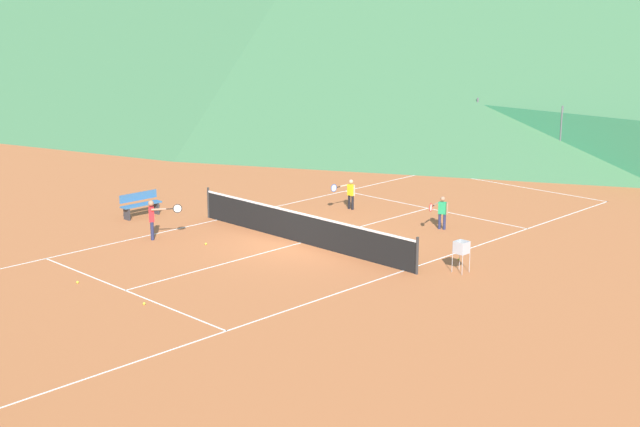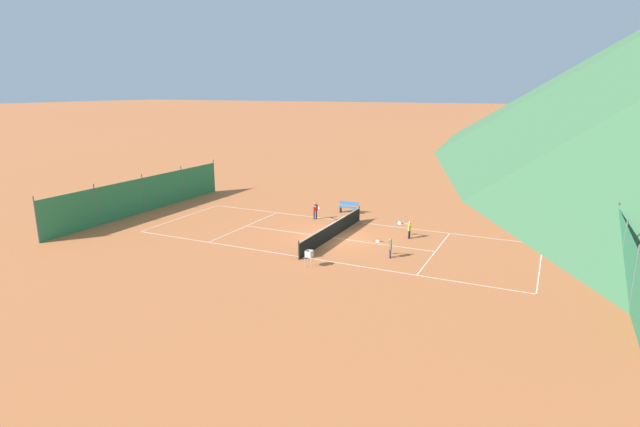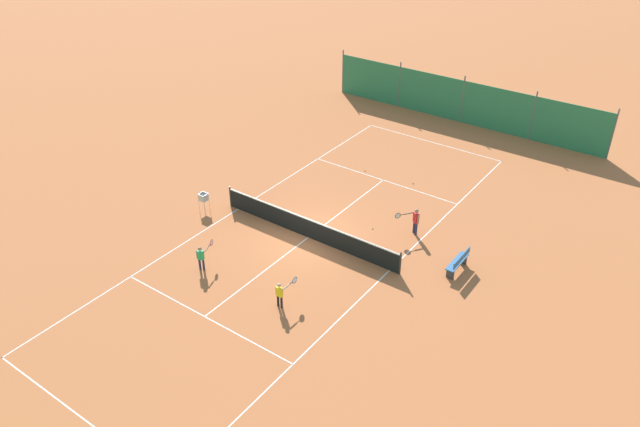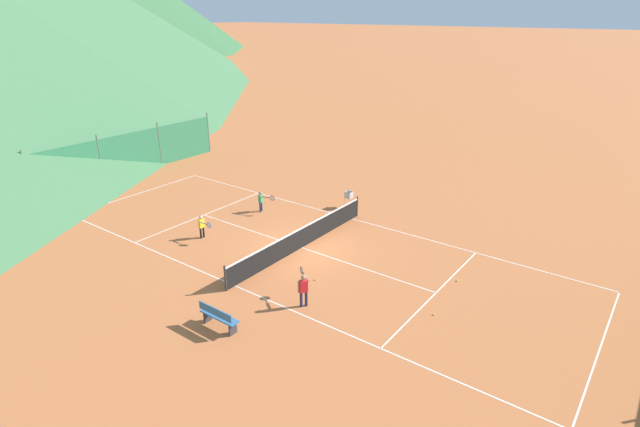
# 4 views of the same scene
# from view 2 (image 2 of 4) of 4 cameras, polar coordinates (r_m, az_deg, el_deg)

# --- Properties ---
(ground_plane) EXTENTS (600.00, 600.00, 0.00)m
(ground_plane) POSITION_cam_2_polar(r_m,az_deg,el_deg) (31.13, 1.47, -2.78)
(ground_plane) COLOR #BC6638
(court_line_markings) EXTENTS (8.25, 23.85, 0.01)m
(court_line_markings) POSITION_cam_2_polar(r_m,az_deg,el_deg) (31.13, 1.47, -2.78)
(court_line_markings) COLOR white
(court_line_markings) RESTS_ON ground
(tennis_net) EXTENTS (9.18, 0.08, 1.06)m
(tennis_net) POSITION_cam_2_polar(r_m,az_deg,el_deg) (30.99, 1.48, -1.90)
(tennis_net) COLOR #2D2D2D
(tennis_net) RESTS_ON ground
(windscreen_fence_far) EXTENTS (17.28, 0.08, 2.90)m
(windscreen_fence_far) POSITION_cam_2_polar(r_m,az_deg,el_deg) (28.54, 31.33, -3.74)
(windscreen_fence_far) COLOR #2D754C
(windscreen_fence_far) RESTS_ON ground
(windscreen_fence_near) EXTENTS (17.28, 0.08, 2.90)m
(windscreen_fence_near) POSITION_cam_2_polar(r_m,az_deg,el_deg) (39.50, -19.55, 1.99)
(windscreen_fence_near) COLOR #2D754C
(windscreen_fence_near) RESTS_ON ground
(player_near_baseline) EXTENTS (0.36, 0.98, 1.10)m
(player_near_baseline) POSITION_cam_2_polar(r_m,az_deg,el_deg) (27.59, 7.93, -3.75)
(player_near_baseline) COLOR #23284C
(player_near_baseline) RESTS_ON ground
(player_far_service) EXTENTS (0.87, 0.84, 1.25)m
(player_far_service) POSITION_cam_2_polar(r_m,az_deg,el_deg) (35.29, -0.53, 0.49)
(player_far_service) COLOR #23284C
(player_far_service) RESTS_ON ground
(player_near_service) EXTENTS (0.38, 0.93, 1.09)m
(player_near_service) POSITION_cam_2_polar(r_m,az_deg,el_deg) (31.31, 10.10, -1.68)
(player_near_service) COLOR black
(player_near_service) RESTS_ON ground
(tennis_ball_near_corner) EXTENTS (0.07, 0.07, 0.07)m
(tennis_ball_near_corner) POSITION_cam_2_polar(r_m,az_deg,el_deg) (35.54, -7.91, -0.71)
(tennis_ball_near_corner) COLOR #CCE033
(tennis_ball_near_corner) RESTS_ON ground
(tennis_ball_by_net_right) EXTENTS (0.07, 0.07, 0.07)m
(tennis_ball_by_net_right) POSITION_cam_2_polar(r_m,az_deg,el_deg) (26.40, 1.14, -5.85)
(tennis_ball_by_net_right) COLOR #CCE033
(tennis_ball_by_net_right) RESTS_ON ground
(tennis_ball_service_box) EXTENTS (0.07, 0.07, 0.07)m
(tennis_ball_service_box) POSITION_cam_2_polar(r_m,az_deg,el_deg) (33.26, -10.04, -1.83)
(tennis_ball_service_box) COLOR #CCE033
(tennis_ball_service_box) RESTS_ON ground
(tennis_ball_alley_right) EXTENTS (0.07, 0.07, 0.07)m
(tennis_ball_alley_right) POSITION_cam_2_polar(r_m,az_deg,el_deg) (33.69, -0.65, -1.40)
(tennis_ball_alley_right) COLOR #CCE033
(tennis_ball_alley_right) RESTS_ON ground
(ball_hopper) EXTENTS (0.36, 0.36, 0.89)m
(ball_hopper) POSITION_cam_2_polar(r_m,az_deg,el_deg) (25.96, -1.24, -4.74)
(ball_hopper) COLOR #B7B7BC
(ball_hopper) RESTS_ON ground
(courtside_bench) EXTENTS (0.36, 1.50, 0.84)m
(courtside_bench) POSITION_cam_2_polar(r_m,az_deg,el_deg) (37.24, 3.25, 0.75)
(courtside_bench) COLOR #336699
(courtside_bench) RESTS_ON ground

